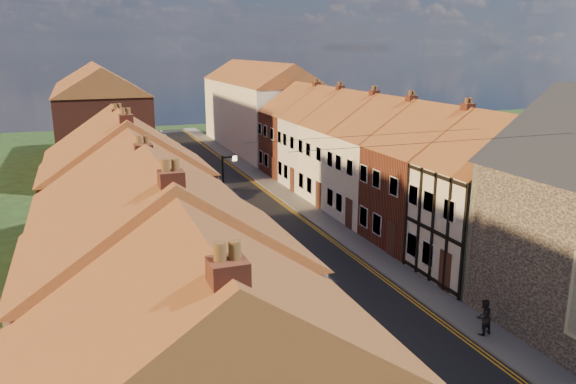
{
  "coord_description": "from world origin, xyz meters",
  "views": [
    {
      "loc": [
        -11.28,
        -10.44,
        12.01
      ],
      "look_at": [
        0.25,
        20.56,
        3.5
      ],
      "focal_mm": 35.0,
      "sensor_mm": 36.0,
      "label": 1
    }
  ],
  "objects_px": {
    "car_mid": "(247,258)",
    "pedestrian_left": "(241,296)",
    "lamppost": "(225,200)",
    "pedestrian_right": "(484,317)",
    "car_distant": "(165,143)",
    "car_far": "(210,190)"
  },
  "relations": [
    {
      "from": "car_mid",
      "to": "pedestrian_left",
      "type": "height_order",
      "value": "pedestrian_left"
    },
    {
      "from": "lamppost",
      "to": "pedestrian_right",
      "type": "relative_size",
      "value": 3.77
    },
    {
      "from": "car_distant",
      "to": "pedestrian_left",
      "type": "relative_size",
      "value": 2.57
    },
    {
      "from": "car_mid",
      "to": "pedestrian_right",
      "type": "xyz_separation_m",
      "value": [
        7.31,
        -10.72,
        0.22
      ]
    },
    {
      "from": "car_far",
      "to": "pedestrian_left",
      "type": "relative_size",
      "value": 2.27
    },
    {
      "from": "lamppost",
      "to": "car_distant",
      "type": "height_order",
      "value": "lamppost"
    },
    {
      "from": "car_far",
      "to": "lamppost",
      "type": "bearing_deg",
      "value": -115.91
    },
    {
      "from": "lamppost",
      "to": "car_mid",
      "type": "relative_size",
      "value": 1.42
    },
    {
      "from": "car_mid",
      "to": "pedestrian_right",
      "type": "relative_size",
      "value": 2.65
    },
    {
      "from": "lamppost",
      "to": "pedestrian_left",
      "type": "height_order",
      "value": "lamppost"
    },
    {
      "from": "car_far",
      "to": "pedestrian_left",
      "type": "distance_m",
      "value": 21.96
    },
    {
      "from": "pedestrian_right",
      "to": "lamppost",
      "type": "bearing_deg",
      "value": -66.49
    },
    {
      "from": "car_far",
      "to": "car_distant",
      "type": "bearing_deg",
      "value": 73.05
    },
    {
      "from": "car_mid",
      "to": "car_distant",
      "type": "height_order",
      "value": "car_mid"
    },
    {
      "from": "car_distant",
      "to": "pedestrian_right",
      "type": "distance_m",
      "value": 51.77
    },
    {
      "from": "car_mid",
      "to": "pedestrian_right",
      "type": "bearing_deg",
      "value": -45.93
    },
    {
      "from": "car_mid",
      "to": "pedestrian_left",
      "type": "xyz_separation_m",
      "value": [
        -1.9,
        -5.46,
        0.39
      ]
    },
    {
      "from": "pedestrian_left",
      "to": "pedestrian_right",
      "type": "distance_m",
      "value": 10.61
    },
    {
      "from": "pedestrian_left",
      "to": "car_distant",
      "type": "bearing_deg",
      "value": 71.1
    },
    {
      "from": "pedestrian_right",
      "to": "pedestrian_left",
      "type": "bearing_deg",
      "value": -37.71
    },
    {
      "from": "lamppost",
      "to": "pedestrian_right",
      "type": "bearing_deg",
      "value": -58.54
    },
    {
      "from": "car_mid",
      "to": "car_far",
      "type": "xyz_separation_m",
      "value": [
        1.57,
        16.22,
        -0.06
      ]
    }
  ]
}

